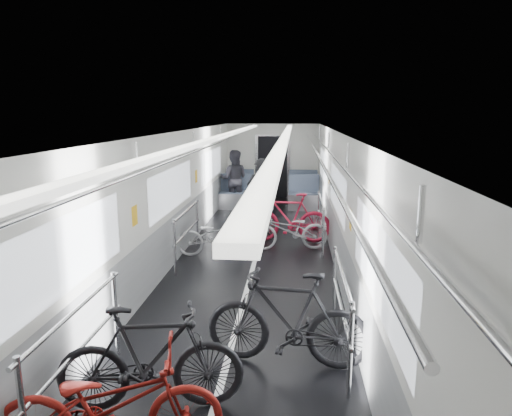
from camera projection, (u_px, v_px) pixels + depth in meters
The scene contains 10 objects.
car_shell at pixel (261, 189), 9.89m from camera, with size 3.02×14.01×2.41m.
bike_left_near at pixel (111, 404), 3.62m from camera, with size 0.62×1.77×0.93m, color maroon.
bike_left_mid at pixel (150, 358), 4.20m from camera, with size 0.49×1.72×1.04m, color black.
bike_left_far at pixel (216, 236), 8.85m from camera, with size 0.53×1.53×0.80m, color #A1A1A5.
bike_right_near at pixel (288, 319), 4.96m from camera, with size 0.51×1.80×1.08m, color black.
bike_right_mid at pixel (289, 230), 9.22m from camera, with size 0.55×1.57×0.83m, color #A2A2A7.
bike_right_far at pixel (289, 218), 9.78m from camera, with size 0.51×1.79×1.08m, color #AA142D.
bike_aisle at pixel (264, 214), 10.33m from camera, with size 0.67×1.91×1.00m, color black.
person_standing at pixel (261, 197), 10.36m from camera, with size 0.64×0.42×1.75m, color black.
person_seated at pixel (234, 179), 13.27m from camera, with size 0.82×0.64×1.70m, color #27262D.
Camera 1 is at (0.71, -7.97, 2.74)m, focal length 32.00 mm.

